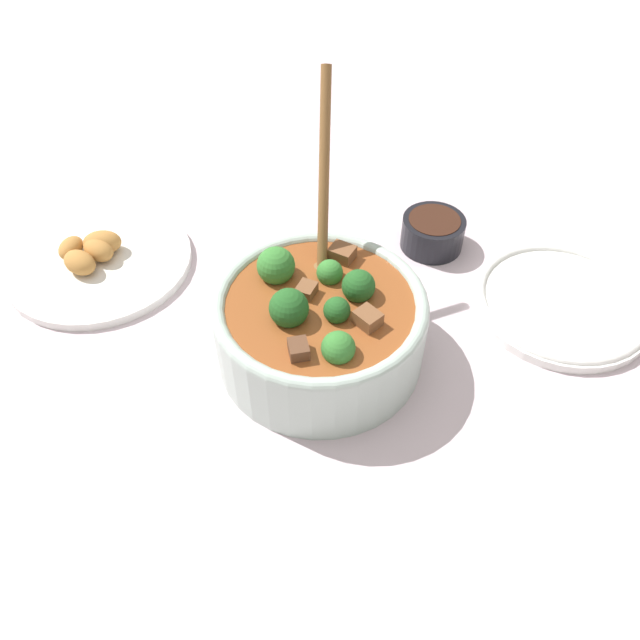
# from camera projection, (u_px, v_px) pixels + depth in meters

# --- Properties ---
(ground_plane) EXTENTS (4.00, 4.00, 0.00)m
(ground_plane) POSITION_uv_depth(u_px,v_px,m) (320.00, 354.00, 0.74)
(ground_plane) COLOR silver
(stew_bowl) EXTENTS (0.24, 0.29, 0.27)m
(stew_bowl) POSITION_uv_depth(u_px,v_px,m) (320.00, 323.00, 0.70)
(stew_bowl) COLOR #B2C6BC
(stew_bowl) RESTS_ON ground_plane
(condiment_bowl) EXTENTS (0.09, 0.09, 0.05)m
(condiment_bowl) POSITION_uv_depth(u_px,v_px,m) (433.00, 231.00, 0.86)
(condiment_bowl) COLOR black
(condiment_bowl) RESTS_ON ground_plane
(empty_plate) EXTENTS (0.22, 0.22, 0.02)m
(empty_plate) POSITION_uv_depth(u_px,v_px,m) (561.00, 302.00, 0.79)
(empty_plate) COLOR white
(empty_plate) RESTS_ON ground_plane
(food_plate) EXTENTS (0.25, 0.25, 0.04)m
(food_plate) POSITION_uv_depth(u_px,v_px,m) (98.00, 260.00, 0.84)
(food_plate) COLOR white
(food_plate) RESTS_ON ground_plane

